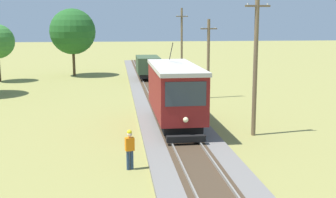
{
  "coord_description": "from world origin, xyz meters",
  "views": [
    {
      "loc": [
        -3.43,
        -8.21,
        6.32
      ],
      "look_at": [
        -0.14,
        18.15,
        1.39
      ],
      "focal_mm": 44.45,
      "sensor_mm": 36.0,
      "label": 1
    }
  ],
  "objects": [
    {
      "name": "red_tram",
      "position": [
        0.0,
        16.04,
        2.19
      ],
      "size": [
        2.6,
        8.54,
        4.79
      ],
      "color": "maroon",
      "rests_on": "rail_right"
    },
    {
      "name": "freight_car",
      "position": [
        0.0,
        36.96,
        1.56
      ],
      "size": [
        2.4,
        5.2,
        2.31
      ],
      "color": "#384C33",
      "rests_on": "rail_right"
    },
    {
      "name": "track_worker",
      "position": [
        -2.93,
        9.1,
        0.98
      ],
      "size": [
        0.42,
        0.32,
        1.78
      ],
      "rotation": [
        0.0,
        0.0,
        -1.34
      ],
      "color": "navy",
      "rests_on": "ground"
    },
    {
      "name": "utility_pole_near_tram",
      "position": [
        4.2,
        13.91,
        4.17
      ],
      "size": [
        1.4,
        0.4,
        8.15
      ],
      "color": "brown",
      "rests_on": "ground"
    },
    {
      "name": "utility_pole_mid",
      "position": [
        4.2,
        25.76,
        3.38
      ],
      "size": [
        1.4,
        0.37,
        6.57
      ],
      "color": "brown",
      "rests_on": "ground"
    },
    {
      "name": "utility_pole_far",
      "position": [
        4.2,
        40.01,
        4.06
      ],
      "size": [
        1.4,
        0.54,
        7.92
      ],
      "color": "brown",
      "rests_on": "ground"
    },
    {
      "name": "tree_left_near",
      "position": [
        -8.42,
        42.08,
        5.22
      ],
      "size": [
        5.34,
        5.34,
        7.9
      ],
      "color": "#4C3823",
      "rests_on": "ground"
    }
  ]
}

